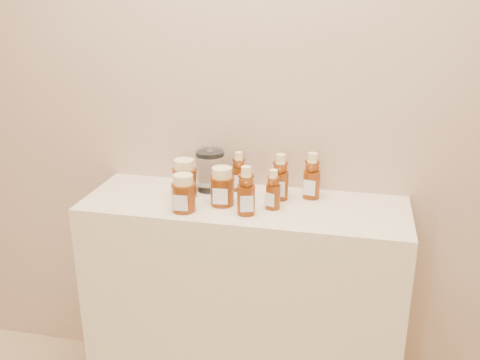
% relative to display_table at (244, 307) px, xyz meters
% --- Properties ---
extents(wall_back, '(3.50, 0.02, 2.70)m').
position_rel_display_table_xyz_m(wall_back, '(0.00, 0.20, 0.90)').
color(wall_back, tan).
rests_on(wall_back, ground).
extents(display_table, '(1.20, 0.40, 0.90)m').
position_rel_display_table_xyz_m(display_table, '(0.00, 0.00, 0.00)').
color(display_table, beige).
rests_on(display_table, ground).
extents(bear_bottle_back_left, '(0.07, 0.07, 0.17)m').
position_rel_display_table_xyz_m(bear_bottle_back_left, '(-0.05, 0.13, 0.54)').
color(bear_bottle_back_left, '#5C2207').
rests_on(bear_bottle_back_left, display_table).
extents(bear_bottle_back_mid, '(0.07, 0.07, 0.20)m').
position_rel_display_table_xyz_m(bear_bottle_back_mid, '(0.12, 0.07, 0.55)').
color(bear_bottle_back_mid, '#5C2207').
rests_on(bear_bottle_back_mid, display_table).
extents(bear_bottle_back_right, '(0.08, 0.08, 0.20)m').
position_rel_display_table_xyz_m(bear_bottle_back_right, '(0.24, 0.11, 0.55)').
color(bear_bottle_back_right, '#5C2207').
rests_on(bear_bottle_back_right, display_table).
extents(bear_bottle_front_left, '(0.08, 0.08, 0.20)m').
position_rel_display_table_xyz_m(bear_bottle_front_left, '(0.03, -0.09, 0.55)').
color(bear_bottle_front_left, '#5C2207').
rests_on(bear_bottle_front_left, display_table).
extents(bear_bottle_front_right, '(0.07, 0.07, 0.16)m').
position_rel_display_table_xyz_m(bear_bottle_front_right, '(0.11, -0.03, 0.53)').
color(bear_bottle_front_right, '#5C2207').
rests_on(bear_bottle_front_right, display_table).
extents(honey_jar_left, '(0.11, 0.11, 0.15)m').
position_rel_display_table_xyz_m(honey_jar_left, '(-0.23, 0.02, 0.52)').
color(honey_jar_left, '#5C2207').
rests_on(honey_jar_left, display_table).
extents(honey_jar_back, '(0.10, 0.10, 0.14)m').
position_rel_display_table_xyz_m(honey_jar_back, '(-0.07, -0.03, 0.52)').
color(honey_jar_back, '#5C2207').
rests_on(honey_jar_back, display_table).
extents(honey_jar_front, '(0.09, 0.09, 0.14)m').
position_rel_display_table_xyz_m(honey_jar_front, '(-0.19, -0.12, 0.52)').
color(honey_jar_front, '#5C2207').
rests_on(honey_jar_front, display_table).
extents(glass_canister, '(0.14, 0.14, 0.17)m').
position_rel_display_table_xyz_m(glass_canister, '(-0.16, 0.10, 0.54)').
color(glass_canister, white).
rests_on(glass_canister, display_table).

